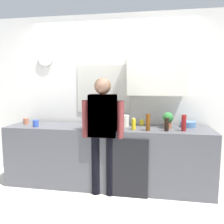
% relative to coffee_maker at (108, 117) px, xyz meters
% --- Properties ---
extents(ground_plane, '(8.00, 8.00, 0.00)m').
position_rel_coffee_maker_xyz_m(ground_plane, '(-0.00, -0.32, -1.04)').
color(ground_plane, silver).
extents(kitchen_counter, '(2.99, 0.64, 0.89)m').
position_rel_coffee_maker_xyz_m(kitchen_counter, '(-0.00, -0.02, -0.59)').
color(kitchen_counter, '#4C4C51').
rests_on(kitchen_counter, ground_plane).
extents(dishwasher_panel, '(0.56, 0.02, 0.80)m').
position_rel_coffee_maker_xyz_m(dishwasher_panel, '(0.33, -0.35, -0.64)').
color(dishwasher_panel, black).
rests_on(dishwasher_panel, ground_plane).
extents(back_wall_assembly, '(4.59, 0.42, 2.60)m').
position_rel_coffee_maker_xyz_m(back_wall_assembly, '(0.08, 0.38, 0.32)').
color(back_wall_assembly, white).
rests_on(back_wall_assembly, ground_plane).
extents(coffee_maker, '(0.20, 0.20, 0.33)m').
position_rel_coffee_maker_xyz_m(coffee_maker, '(0.00, 0.00, 0.00)').
color(coffee_maker, black).
rests_on(coffee_maker, kitchen_counter).
extents(bottle_amber_beer, '(0.06, 0.06, 0.23)m').
position_rel_coffee_maker_xyz_m(bottle_amber_beer, '(0.59, -0.20, -0.03)').
color(bottle_amber_beer, brown).
rests_on(bottle_amber_beer, kitchen_counter).
extents(bottle_dark_sauce, '(0.06, 0.06, 0.18)m').
position_rel_coffee_maker_xyz_m(bottle_dark_sauce, '(0.84, -0.17, -0.06)').
color(bottle_dark_sauce, black).
rests_on(bottle_dark_sauce, kitchen_counter).
extents(bottle_red_vinegar, '(0.06, 0.06, 0.22)m').
position_rel_coffee_maker_xyz_m(bottle_red_vinegar, '(1.06, -0.12, -0.04)').
color(bottle_red_vinegar, maroon).
rests_on(bottle_red_vinegar, kitchen_counter).
extents(cup_yellow_cup, '(0.07, 0.07, 0.08)m').
position_rel_coffee_maker_xyz_m(cup_yellow_cup, '(0.49, 0.21, -0.10)').
color(cup_yellow_cup, yellow).
rests_on(cup_yellow_cup, kitchen_counter).
extents(cup_blue_mug, '(0.08, 0.08, 0.10)m').
position_rel_coffee_maker_xyz_m(cup_blue_mug, '(-1.04, -0.18, -0.10)').
color(cup_blue_mug, '#3351B2').
rests_on(cup_blue_mug, kitchen_counter).
extents(cup_terracotta_mug, '(0.08, 0.08, 0.09)m').
position_rel_coffee_maker_xyz_m(cup_terracotta_mug, '(-1.31, 0.00, -0.10)').
color(cup_terracotta_mug, '#B26647').
rests_on(cup_terracotta_mug, kitchen_counter).
extents(mixing_bowl, '(0.22, 0.22, 0.08)m').
position_rel_coffee_maker_xyz_m(mixing_bowl, '(1.17, 0.19, -0.11)').
color(mixing_bowl, '#4C72A5').
rests_on(mixing_bowl, kitchen_counter).
extents(potted_plant, '(0.15, 0.15, 0.23)m').
position_rel_coffee_maker_xyz_m(potted_plant, '(0.87, 0.02, -0.01)').
color(potted_plant, '#9E5638').
rests_on(potted_plant, kitchen_counter).
extents(dish_soap, '(0.06, 0.06, 0.18)m').
position_rel_coffee_maker_xyz_m(dish_soap, '(0.39, -0.14, -0.07)').
color(dish_soap, yellow).
rests_on(dish_soap, kitchen_counter).
extents(storage_canister, '(0.14, 0.14, 0.17)m').
position_rel_coffee_maker_xyz_m(storage_canister, '(0.24, 0.05, -0.06)').
color(storage_canister, silver).
rests_on(storage_canister, kitchen_counter).
extents(person_at_sink, '(0.57, 0.22, 1.60)m').
position_rel_coffee_maker_xyz_m(person_at_sink, '(-0.00, -0.32, -0.09)').
color(person_at_sink, brown).
rests_on(person_at_sink, ground_plane).
extents(person_guest, '(0.57, 0.22, 1.60)m').
position_rel_coffee_maker_xyz_m(person_guest, '(-0.00, -0.32, -0.09)').
color(person_guest, black).
rests_on(person_guest, ground_plane).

